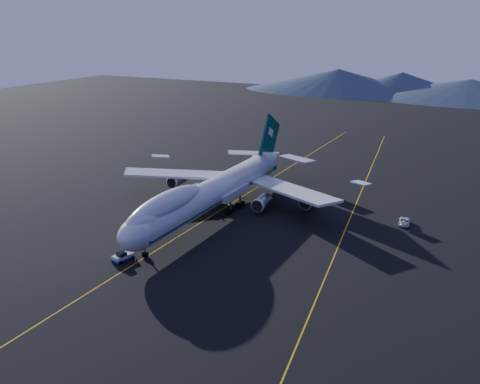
% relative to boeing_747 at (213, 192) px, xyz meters
% --- Properties ---
extents(ground, '(500.00, 500.00, 0.00)m').
position_rel_boeing_747_xyz_m(ground, '(-0.00, -0.03, -5.81)').
color(ground, black).
rests_on(ground, ground).
extents(taxiway_line_main, '(0.25, 220.00, 0.01)m').
position_rel_boeing_747_xyz_m(taxiway_line_main, '(-0.00, -0.03, -5.80)').
color(taxiway_line_main, gold).
rests_on(taxiway_line_main, ground).
extents(taxiway_line_side, '(28.08, 198.09, 0.01)m').
position_rel_boeing_747_xyz_m(taxiway_line_side, '(30.00, 9.97, -5.80)').
color(taxiway_line_side, gold).
rests_on(taxiway_line_side, ground).
extents(boeing_747, '(59.62, 72.43, 19.37)m').
position_rel_boeing_747_xyz_m(boeing_747, '(0.00, 0.00, 0.00)').
color(boeing_747, silver).
rests_on(boeing_747, ground).
extents(pushback_tug, '(3.19, 4.63, 1.85)m').
position_rel_boeing_747_xyz_m(pushback_tug, '(-3.00, -29.53, -5.23)').
color(pushback_tug, silver).
rests_on(pushback_tug, ground).
extents(service_van, '(2.87, 5.26, 1.40)m').
position_rel_boeing_747_xyz_m(service_van, '(41.67, 14.15, -5.12)').
color(service_van, silver).
rests_on(service_van, ground).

